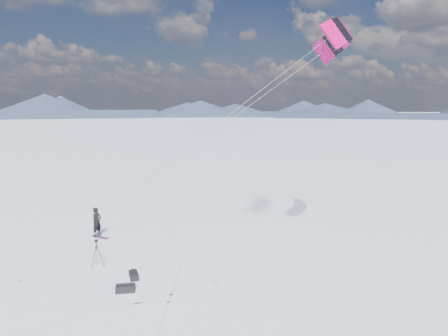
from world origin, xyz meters
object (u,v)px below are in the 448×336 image
at_px(snowboard, 100,237).
at_px(tripod, 97,249).
at_px(gear_bag_b, 134,275).
at_px(snowkiter, 98,236).
at_px(gear_bag_a, 125,288).

distance_m(snowboard, tripod, 4.76).
distance_m(tripod, gear_bag_b, 2.73).
xyz_separation_m(snowkiter, tripod, (3.28, -3.67, 0.95)).
bearing_deg(gear_bag_b, gear_bag_a, -22.87).
distance_m(tripod, gear_bag_a, 3.57).
distance_m(snowboard, gear_bag_a, 8.01).
height_order(snowboard, gear_bag_b, gear_bag_b).
xyz_separation_m(snowboard, tripod, (3.00, -3.57, 0.93)).
relative_size(tripod, gear_bag_b, 1.75).
bearing_deg(gear_bag_a, tripod, 120.96).
relative_size(snowboard, tripod, 0.90).
xyz_separation_m(gear_bag_a, gear_bag_b, (-0.50, 1.26, -0.01)).
bearing_deg(gear_bag_b, snowkiter, -168.80).
bearing_deg(gear_bag_a, snowkiter, 109.07).
relative_size(snowboard, gear_bag_a, 1.40).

